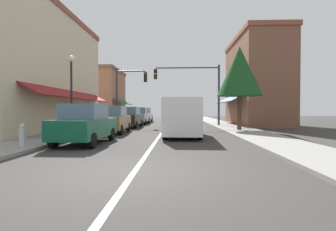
{
  "coord_description": "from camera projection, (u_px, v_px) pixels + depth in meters",
  "views": [
    {
      "loc": [
        1.06,
        -6.01,
        1.51
      ],
      "look_at": [
        0.22,
        15.57,
        1.04
      ],
      "focal_mm": 27.32,
      "sensor_mm": 36.0,
      "label": 1
    }
  ],
  "objects": [
    {
      "name": "street_lamp_left_near",
      "position": [
        71.0,
        82.0,
        14.53
      ],
      "size": [
        0.36,
        0.36,
        4.61
      ],
      "color": "black",
      "rests_on": "ground"
    },
    {
      "name": "traffic_signal_mast_arm",
      "position": [
        196.0,
        84.0,
        23.32
      ],
      "size": [
        6.03,
        0.5,
        5.62
      ],
      "color": "#333333",
      "rests_on": "ground"
    },
    {
      "name": "sidewalk_right",
      "position": [
        225.0,
        125.0,
        23.85
      ],
      "size": [
        2.6,
        56.0,
        0.12
      ],
      "primitive_type": "cube",
      "color": "gray",
      "rests_on": "ground"
    },
    {
      "name": "storefront_far_left",
      "position": [
        104.0,
        95.0,
        34.32
      ],
      "size": [
        5.4,
        8.2,
        6.9
      ],
      "color": "#8E5B42",
      "rests_on": "ground"
    },
    {
      "name": "fire_hydrant",
      "position": [
        22.0,
        135.0,
        9.75
      ],
      "size": [
        0.22,
        0.22,
        0.87
      ],
      "color": "#B2B2B7",
      "rests_on": "ground"
    },
    {
      "name": "parked_car_far_left",
      "position": [
        139.0,
        116.0,
        27.17
      ],
      "size": [
        1.81,
        4.11,
        1.77
      ],
      "rotation": [
        0.0,
        0.0,
        -0.01
      ],
      "color": "#B7BABF",
      "rests_on": "ground"
    },
    {
      "name": "storefront_left_block",
      "position": [
        39.0,
        71.0,
        18.32
      ],
      "size": [
        5.57,
        14.2,
        8.67
      ],
      "color": "beige",
      "rests_on": "ground"
    },
    {
      "name": "parked_car_third_left",
      "position": [
        129.0,
        117.0,
        21.96
      ],
      "size": [
        1.85,
        4.14,
        1.77
      ],
      "rotation": [
        0.0,
        0.0,
        -0.02
      ],
      "color": "black",
      "rests_on": "ground"
    },
    {
      "name": "storefront_right_block",
      "position": [
        255.0,
        81.0,
        25.62
      ],
      "size": [
        5.41,
        10.2,
        8.74
      ],
      "color": "brown",
      "rests_on": "ground"
    },
    {
      "name": "parked_car_second_left",
      "position": [
        113.0,
        120.0,
        16.57
      ],
      "size": [
        1.86,
        4.14,
        1.77
      ],
      "rotation": [
        0.0,
        0.0,
        0.02
      ],
      "color": "brown",
      "rests_on": "ground"
    },
    {
      "name": "sidewalk_left",
      "position": [
        109.0,
        125.0,
        24.27
      ],
      "size": [
        2.6,
        56.0,
        0.12
      ],
      "primitive_type": "cube",
      "color": "gray",
      "rests_on": "ground"
    },
    {
      "name": "tree_right_near",
      "position": [
        240.0,
        71.0,
        17.98
      ],
      "size": [
        3.16,
        3.16,
        5.98
      ],
      "color": "#4C331E",
      "rests_on": "ground"
    },
    {
      "name": "ground_plane",
      "position": [
        167.0,
        126.0,
        24.06
      ],
      "size": [
        80.0,
        80.0,
        0.0
      ],
      "primitive_type": "plane",
      "color": "#33302D"
    },
    {
      "name": "traffic_signal_left_corner",
      "position": [
        127.0,
        88.0,
        24.33
      ],
      "size": [
        3.03,
        0.5,
        5.46
      ],
      "color": "#333333",
      "rests_on": "ground"
    },
    {
      "name": "parked_car_nearest_left",
      "position": [
        85.0,
        124.0,
        11.37
      ],
      "size": [
        1.85,
        4.14,
        1.77
      ],
      "rotation": [
        0.0,
        0.0,
        -0.02
      ],
      "color": "#0F4C33",
      "rests_on": "ground"
    },
    {
      "name": "van_in_lane",
      "position": [
        183.0,
        116.0,
        14.48
      ],
      "size": [
        2.11,
        5.23,
        2.12
      ],
      "rotation": [
        0.0,
        0.0,
        -0.03
      ],
      "color": "silver",
      "rests_on": "ground"
    },
    {
      "name": "parked_car_distant_left",
      "position": [
        144.0,
        115.0,
        31.81
      ],
      "size": [
        1.86,
        4.14,
        1.77
      ],
      "rotation": [
        0.0,
        0.0,
        -0.02
      ],
      "color": "silver",
      "rests_on": "ground"
    },
    {
      "name": "lane_center_stripe",
      "position": [
        167.0,
        126.0,
        24.06
      ],
      "size": [
        0.14,
        52.0,
        0.01
      ],
      "primitive_type": "cube",
      "color": "silver",
      "rests_on": "ground"
    }
  ]
}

